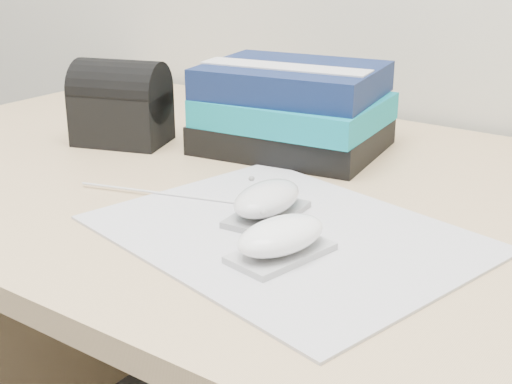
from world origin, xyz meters
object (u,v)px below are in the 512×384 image
Objects in this scene: desk at (372,341)px; mouse_rear at (267,201)px; book_stack at (293,108)px; pouch at (121,103)px; mouse_front at (281,238)px.

mouse_rear reaches higher than desk.
desk is at bearing -21.96° from book_stack.
pouch is at bearing -173.27° from desk.
pouch is (-0.42, -0.05, 0.30)m from desk.
pouch is at bearing 154.54° from mouse_front.
book_stack is at bearing 158.04° from desk.
pouch reaches higher than mouse_rear.
book_stack is at bearing 116.86° from mouse_rear.
desk is at bearing 6.73° from pouch.
desk is at bearing 72.15° from mouse_rear.
book_stack reaches higher than mouse_front.
desk is 0.32m from mouse_rear.
mouse_front is 0.49m from pouch.
desk is 0.52m from pouch.
pouch is (-0.44, 0.21, 0.04)m from mouse_front.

